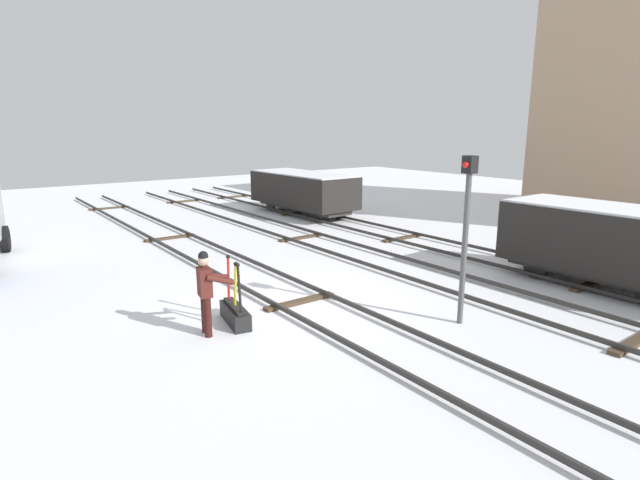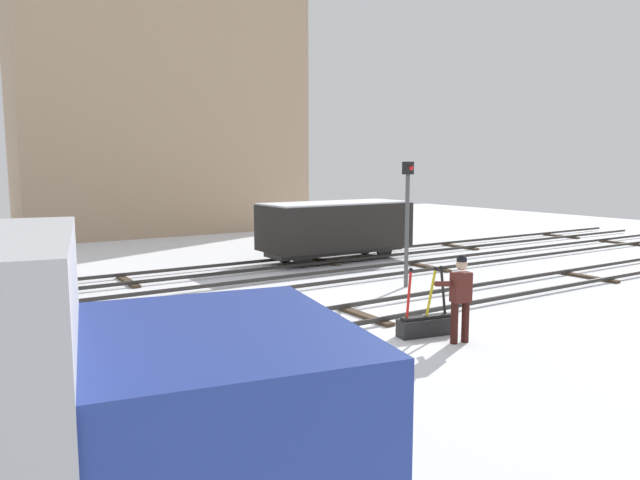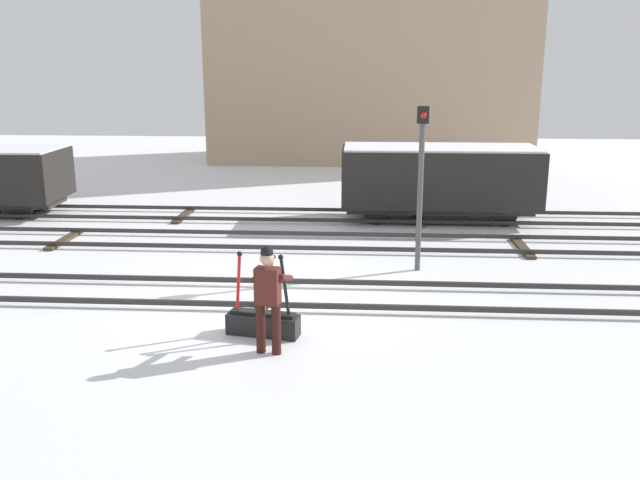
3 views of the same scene
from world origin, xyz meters
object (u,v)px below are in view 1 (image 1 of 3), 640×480
at_px(freight_car_back_track, 618,243).
at_px(signal_post, 466,223).
at_px(freight_car_far_end, 303,190).
at_px(rail_worker, 206,288).
at_px(switch_lever_frame, 235,312).

bearing_deg(freight_car_back_track, signal_post, -101.21).
relative_size(freight_car_far_end, freight_car_back_track, 1.05).
relative_size(signal_post, freight_car_back_track, 0.64).
distance_m(rail_worker, freight_car_far_end, 14.36).
relative_size(rail_worker, signal_post, 0.49).
bearing_deg(freight_car_back_track, freight_car_far_end, 179.56).
bearing_deg(switch_lever_frame, freight_car_back_track, 77.39).
bearing_deg(rail_worker, signal_post, 70.61).
relative_size(switch_lever_frame, rail_worker, 0.82).
xyz_separation_m(signal_post, freight_car_far_end, (-13.31, 5.01, -1.04)).
bearing_deg(freight_car_far_end, switch_lever_frame, -42.59).
distance_m(freight_car_far_end, freight_car_back_track, 14.26).
bearing_deg(rail_worker, freight_car_back_track, 79.99).
bearing_deg(freight_car_back_track, switch_lever_frame, -113.73).
distance_m(switch_lever_frame, rail_worker, 1.06).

